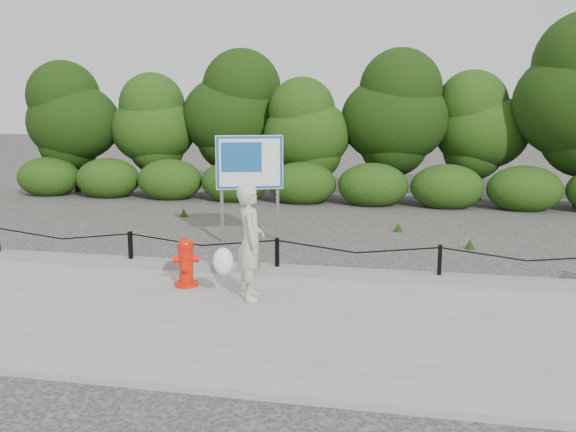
# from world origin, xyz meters

# --- Properties ---
(ground) EXTENTS (90.00, 90.00, 0.00)m
(ground) POSITION_xyz_m (0.00, 0.00, 0.00)
(ground) COLOR #2D2B28
(ground) RESTS_ON ground
(sidewalk) EXTENTS (14.00, 4.00, 0.08)m
(sidewalk) POSITION_xyz_m (0.00, -2.00, 0.04)
(sidewalk) COLOR gray
(sidewalk) RESTS_ON ground
(curb) EXTENTS (14.00, 0.22, 0.14)m
(curb) POSITION_xyz_m (0.00, 0.05, 0.15)
(curb) COLOR slate
(curb) RESTS_ON sidewalk
(chain_barrier) EXTENTS (10.06, 0.06, 0.60)m
(chain_barrier) POSITION_xyz_m (0.00, 0.00, 0.46)
(chain_barrier) COLOR black
(chain_barrier) RESTS_ON sidewalk
(treeline) EXTENTS (20.36, 3.81, 5.07)m
(treeline) POSITION_xyz_m (1.13, 8.93, 2.56)
(treeline) COLOR black
(treeline) RESTS_ON ground
(fire_hydrant) EXTENTS (0.45, 0.45, 0.75)m
(fire_hydrant) POSITION_xyz_m (-1.20, -0.86, 0.44)
(fire_hydrant) COLOR red
(fire_hydrant) RESTS_ON sidewalk
(pedestrian) EXTENTS (0.76, 0.67, 1.60)m
(pedestrian) POSITION_xyz_m (-0.12, -1.25, 0.86)
(pedestrian) COLOR beige
(pedestrian) RESTS_ON sidewalk
(advertising_sign) EXTENTS (1.29, 0.51, 2.16)m
(advertising_sign) POSITION_xyz_m (-1.15, 2.61, 1.52)
(advertising_sign) COLOR slate
(advertising_sign) RESTS_ON ground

